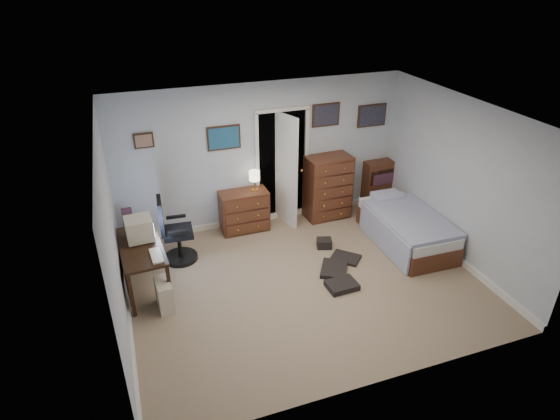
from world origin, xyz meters
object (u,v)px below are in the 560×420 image
(computer_desk, at_px, (136,257))
(office_chair, at_px, (174,237))
(tall_dresser, at_px, (328,187))
(bed, at_px, (406,228))
(low_dresser, at_px, (244,211))

(computer_desk, height_order, office_chair, office_chair)
(tall_dresser, distance_m, bed, 1.57)
(computer_desk, distance_m, office_chair, 0.84)
(low_dresser, xyz_separation_m, bed, (2.40, -1.31, -0.08))
(bed, bearing_deg, office_chair, 169.49)
(tall_dresser, relative_size, bed, 0.64)
(computer_desk, relative_size, tall_dresser, 1.08)
(office_chair, relative_size, tall_dresser, 0.93)
(computer_desk, distance_m, bed, 4.28)
(tall_dresser, bearing_deg, office_chair, -172.50)
(computer_desk, bearing_deg, bed, -6.14)
(low_dresser, bearing_deg, tall_dresser, -1.52)
(tall_dresser, bearing_deg, bed, -60.06)
(low_dresser, relative_size, tall_dresser, 0.70)
(computer_desk, height_order, bed, computer_desk)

